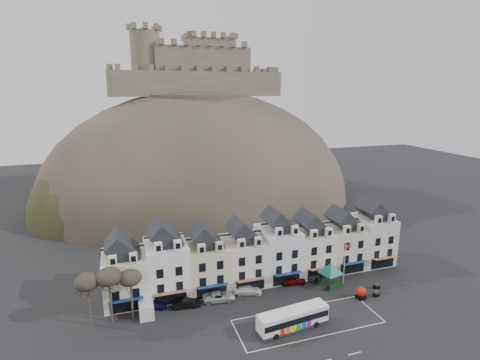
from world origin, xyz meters
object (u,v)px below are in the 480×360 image
at_px(car_black, 186,303).
at_px(car_charcoal, 318,276).
at_px(bus, 293,318).
at_px(red_buoy, 361,293).
at_px(flagpole, 345,261).
at_px(car_navy, 152,304).
at_px(car_white, 248,290).
at_px(bus_shelter, 330,268).
at_px(white_van, 146,306).
at_px(car_maroon, 293,280).
at_px(car_silver, 219,296).

relative_size(car_black, car_charcoal, 1.14).
bearing_deg(bus, car_black, 136.96).
bearing_deg(red_buoy, car_charcoal, 115.12).
relative_size(bus, red_buoy, 5.45).
distance_m(bus, car_charcoal, 15.85).
distance_m(red_buoy, flagpole, 6.07).
relative_size(flagpole, car_navy, 1.69).
distance_m(car_navy, car_white, 15.94).
relative_size(bus_shelter, car_navy, 1.42).
relative_size(car_navy, car_black, 1.02).
relative_size(red_buoy, car_white, 0.43).
distance_m(car_white, car_charcoal, 13.90).
xyz_separation_m(red_buoy, car_black, (-28.25, 6.46, -0.30)).
bearing_deg(white_van, bus, -28.06).
relative_size(white_van, car_charcoal, 1.25).
distance_m(flagpole, car_maroon, 9.74).
height_order(car_white, car_maroon, car_maroon).
height_order(car_navy, car_silver, car_navy).
bearing_deg(car_maroon, white_van, 99.34).
relative_size(car_navy, car_silver, 0.86).
relative_size(flagpole, car_charcoal, 1.96).
height_order(white_van, car_maroon, white_van).
distance_m(bus, car_silver, 13.45).
distance_m(flagpole, car_black, 28.48).
relative_size(bus_shelter, white_van, 1.31).
distance_m(bus_shelter, car_black, 25.63).
xyz_separation_m(car_navy, car_white, (15.92, -0.58, -0.09)).
distance_m(bus_shelter, car_maroon, 6.88).
xyz_separation_m(red_buoy, car_navy, (-33.45, 7.75, -0.26)).
height_order(bus, car_silver, bus).
bearing_deg(flagpole, bus, -148.29).
relative_size(red_buoy, car_navy, 0.44).
bearing_deg(car_maroon, flagpole, -100.30).
relative_size(red_buoy, car_maroon, 0.46).
bearing_deg(car_black, flagpole, -86.00).
height_order(bus, white_van, bus).
bearing_deg(car_navy, bus_shelter, -82.18).
xyz_separation_m(car_navy, car_silver, (10.72, -1.07, -0.03)).
xyz_separation_m(car_white, car_maroon, (8.88, 0.58, 0.06)).
bearing_deg(car_black, white_van, 93.70).
height_order(bus, bus_shelter, bus_shelter).
distance_m(red_buoy, car_charcoal, 8.57).
bearing_deg(car_silver, flagpole, -87.53).
bearing_deg(red_buoy, car_navy, 166.95).
bearing_deg(car_white, car_maroon, -69.45).
height_order(bus, car_black, bus).
relative_size(white_van, car_silver, 0.94).
relative_size(car_maroon, car_charcoal, 1.11).
xyz_separation_m(car_silver, car_white, (5.20, 0.50, -0.06)).
height_order(flagpole, car_black, flagpole).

